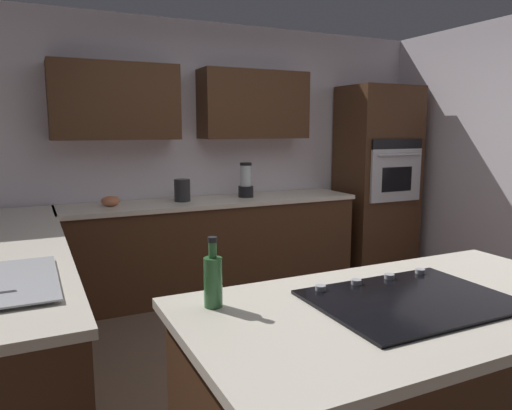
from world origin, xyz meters
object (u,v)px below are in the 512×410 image
cooktop (410,299)px  blender (246,182)px  kettle (182,190)px  wall_oven (377,179)px  mixing_bowl (110,201)px  oil_bottle (213,279)px

cooktop → blender: blender is taller
cooktop → kettle: kettle is taller
wall_oven → mixing_bowl: 2.90m
kettle → oil_bottle: oil_bottle is taller
oil_bottle → cooktop: bearing=158.9°
wall_oven → kettle: wall_oven is taller
cooktop → mixing_bowl: mixing_bowl is taller
kettle → wall_oven: bearing=179.2°
blender → mixing_bowl: 1.30m
mixing_bowl → oil_bottle: bearing=89.5°
wall_oven → cooktop: size_ratio=2.67×
wall_oven → cooktop: bearing=52.6°
cooktop → kettle: (0.04, -2.92, 0.10)m
cooktop → kettle: bearing=-89.2°
mixing_bowl → kettle: bearing=180.0°
mixing_bowl → kettle: kettle is taller
wall_oven → cooktop: wall_oven is taller
mixing_bowl → oil_bottle: oil_bottle is taller
blender → kettle: 0.65m
kettle → blender: bearing=180.0°
blender → kettle: bearing=0.0°
kettle → oil_bottle: bearing=75.7°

